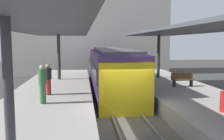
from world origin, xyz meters
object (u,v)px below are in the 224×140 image
at_px(passenger_near_bench, 42,84).
at_px(passenger_far_end, 48,79).
at_px(commuter_train, 110,69).
at_px(platform_bench, 182,79).

relative_size(passenger_near_bench, passenger_far_end, 1.07).
height_order(passenger_near_bench, passenger_far_end, passenger_near_bench).
bearing_deg(commuter_train, passenger_far_end, -124.55).
bearing_deg(platform_bench, passenger_near_bench, -156.49).
relative_size(commuter_train, platform_bench, 10.62).
bearing_deg(passenger_far_end, passenger_near_bench, -89.67).
xyz_separation_m(commuter_train, passenger_near_bench, (-3.84, -7.51, 0.18)).
height_order(commuter_train, passenger_near_bench, commuter_train).
relative_size(commuter_train, passenger_far_end, 9.15).
distance_m(commuter_train, passenger_near_bench, 8.44).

